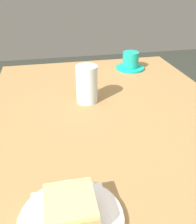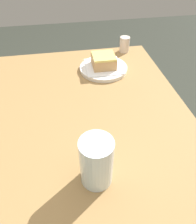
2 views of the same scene
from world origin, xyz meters
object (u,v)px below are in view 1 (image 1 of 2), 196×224
water_glass (87,84)px  donut_glazed_square (70,208)px  coffee_cup (130,62)px  plate_glazed_square (71,221)px

water_glass → donut_glazed_square: bearing=-13.0°
water_glass → coffee_cup: (-0.29, 0.25, -0.03)m
plate_glazed_square → donut_glazed_square: donut_glazed_square is taller
plate_glazed_square → coffee_cup: bearing=154.6°
water_glass → coffee_cup: size_ratio=0.99×
coffee_cup → donut_glazed_square: bearing=-25.4°
plate_glazed_square → water_glass: bearing=167.0°
donut_glazed_square → water_glass: water_glass is taller
plate_glazed_square → water_glass: size_ratio=1.49×
water_glass → coffee_cup: water_glass is taller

